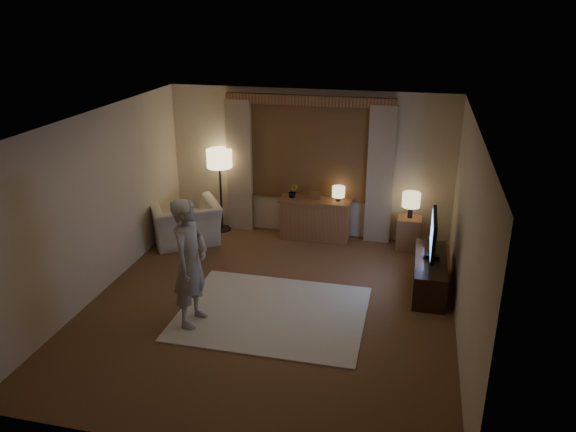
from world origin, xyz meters
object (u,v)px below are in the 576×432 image
(person, at_px, (190,263))
(armchair, at_px, (185,223))
(sideboard, at_px, (315,220))
(side_table, at_px, (408,233))
(tv_stand, at_px, (430,274))

(person, bearing_deg, armchair, 30.43)
(sideboard, relative_size, person, 0.70)
(side_table, distance_m, person, 4.11)
(sideboard, xyz_separation_m, tv_stand, (1.98, -1.48, -0.10))
(side_table, height_order, person, person)
(tv_stand, distance_m, person, 3.49)
(tv_stand, xyz_separation_m, person, (-3.02, -1.64, 0.63))
(armchair, xyz_separation_m, person, (1.13, -2.42, 0.51))
(sideboard, xyz_separation_m, armchair, (-2.16, -0.70, 0.02))
(tv_stand, bearing_deg, armchair, 169.35)
(sideboard, height_order, armchair, armchair)
(tv_stand, bearing_deg, side_table, 103.83)
(sideboard, xyz_separation_m, side_table, (1.63, -0.05, -0.07))
(person, bearing_deg, tv_stand, -55.91)
(armchair, height_order, tv_stand, armchair)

